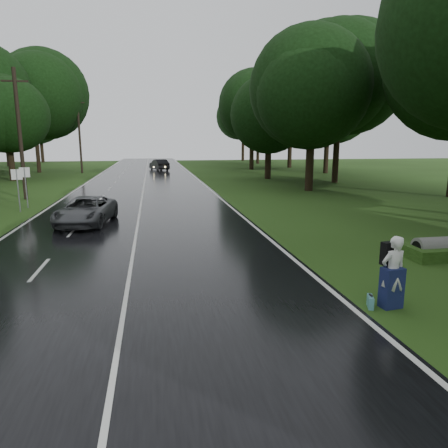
{
  "coord_description": "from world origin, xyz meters",
  "views": [
    {
      "loc": [
        0.84,
        -11.95,
        4.28
      ],
      "look_at": [
        3.51,
        3.35,
        1.1
      ],
      "focal_mm": 32.75,
      "sensor_mm": 36.0,
      "label": 1
    }
  ],
  "objects": [
    {
      "name": "far_car",
      "position": [
        1.85,
        48.79,
        0.83
      ],
      "size": [
        2.97,
        5.07,
        1.58
      ],
      "primitive_type": "imported",
      "rotation": [
        0.0,
        0.0,
        3.43
      ],
      "color": "black",
      "rests_on": "road"
    },
    {
      "name": "tree_left_f",
      "position": [
        -14.45,
        47.89,
        0.0
      ],
      "size": [
        11.32,
        11.32,
        17.69
      ],
      "primitive_type": null,
      "color": "black",
      "rests_on": "ground"
    },
    {
      "name": "ground",
      "position": [
        0.0,
        0.0,
        0.0
      ],
      "size": [
        160.0,
        160.0,
        0.0
      ],
      "primitive_type": "plane",
      "color": "#264615",
      "rests_on": "ground"
    },
    {
      "name": "tree_right_d",
      "position": [
        14.24,
        21.75,
        0.0
      ],
      "size": [
        9.19,
        9.19,
        14.36
      ],
      "primitive_type": null,
      "color": "black",
      "rests_on": "ground"
    },
    {
      "name": "road_sign_a",
      "position": [
        -7.2,
        14.42,
        0.0
      ],
      "size": [
        0.62,
        0.1,
        2.59
      ],
      "primitive_type": null,
      "color": "white",
      "rests_on": "ground"
    },
    {
      "name": "utility_pole_far",
      "position": [
        -8.5,
        45.86,
        0.0
      ],
      "size": [
        1.8,
        0.28,
        10.17
      ],
      "primitive_type": null,
      "color": "black",
      "rests_on": "ground"
    },
    {
      "name": "suitcase",
      "position": [
        6.33,
        -2.74,
        0.15
      ],
      "size": [
        0.27,
        0.45,
        0.31
      ],
      "primitive_type": "cube",
      "rotation": [
        0.0,
        0.0,
        5.92
      ],
      "color": "teal",
      "rests_on": "ground"
    },
    {
      "name": "tree_right_f",
      "position": [
        15.64,
        48.6,
        0.0
      ],
      "size": [
        10.27,
        10.27,
        16.04
      ],
      "primitive_type": null,
      "color": "black",
      "rests_on": "ground"
    },
    {
      "name": "road_sign_b",
      "position": [
        -7.2,
        16.02,
        0.0
      ],
      "size": [
        0.63,
        0.1,
        2.61
      ],
      "primitive_type": null,
      "color": "white",
      "rests_on": "ground"
    },
    {
      "name": "tree_right_e",
      "position": [
        13.86,
        33.41,
        0.0
      ],
      "size": [
        7.5,
        7.5,
        11.72
      ],
      "primitive_type": null,
      "color": "black",
      "rests_on": "ground"
    },
    {
      "name": "utility_pole_mid",
      "position": [
        -8.5,
        20.3,
        0.0
      ],
      "size": [
        1.8,
        0.28,
        9.33
      ],
      "primitive_type": null,
      "color": "black",
      "rests_on": "ground"
    },
    {
      "name": "culvert",
      "position": [
        11.11,
        1.15,
        0.0
      ],
      "size": [
        1.56,
        0.78,
        0.78
      ],
      "primitive_type": "cylinder",
      "rotation": [
        0.0,
        1.57,
        0.0
      ],
      "color": "slate",
      "rests_on": "ground"
    },
    {
      "name": "hitchhiker",
      "position": [
        6.85,
        -2.8,
        0.89
      ],
      "size": [
        0.76,
        0.7,
        1.92
      ],
      "color": "silver",
      "rests_on": "ground"
    },
    {
      "name": "tree_left_e",
      "position": [
        -14.15,
        35.91,
        0.0
      ],
      "size": [
        7.66,
        7.66,
        11.96
      ],
      "primitive_type": null,
      "color": "black",
      "rests_on": "ground"
    },
    {
      "name": "grey_car",
      "position": [
        -2.61,
        9.78,
        0.73
      ],
      "size": [
        3.02,
        5.28,
        1.39
      ],
      "primitive_type": "imported",
      "rotation": [
        0.0,
        0.0,
        6.13
      ],
      "color": "#505256",
      "rests_on": "road"
    },
    {
      "name": "road",
      "position": [
        0.0,
        20.0,
        0.02
      ],
      "size": [
        12.0,
        140.0,
        0.04
      ],
      "primitive_type": "cube",
      "color": "black",
      "rests_on": "ground"
    },
    {
      "name": "lane_center",
      "position": [
        0.0,
        20.0,
        0.04
      ],
      "size": [
        0.12,
        140.0,
        0.01
      ],
      "primitive_type": "cube",
      "color": "silver",
      "rests_on": "road"
    }
  ]
}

